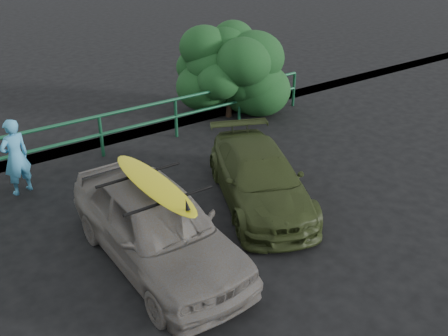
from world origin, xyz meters
The scene contains 8 objects.
ground centered at (0.00, 0.00, 0.00)m, with size 80.00×80.00×0.00m, color black.
guardrail centered at (0.00, 5.00, 0.52)m, with size 14.00×0.08×1.04m, color #15492D, non-canonical shape.
shrub_right centered at (5.00, 5.50, 1.22)m, with size 3.20×2.40×2.43m, color #1A471E, non-canonical shape.
sedan centered at (0.15, 0.74, 0.68)m, with size 1.60×3.98×1.35m, color slate.
olive_vehicle centered at (2.67, 1.24, 0.54)m, with size 1.51×3.70×1.07m, color #323E1B.
man centered at (-1.05, 4.36, 0.79)m, with size 0.58×0.38×1.59m, color #46A0D2.
roof_rack centered at (0.15, 0.74, 1.38)m, with size 1.47×1.03×0.05m, color black, non-canonical shape.
surfboard centered at (0.15, 0.74, 1.44)m, with size 0.50×2.39×0.07m, color yellow.
Camera 1 is at (-2.82, -5.31, 5.09)m, focal length 40.00 mm.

